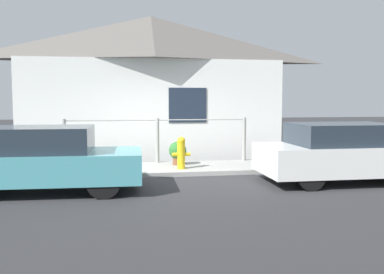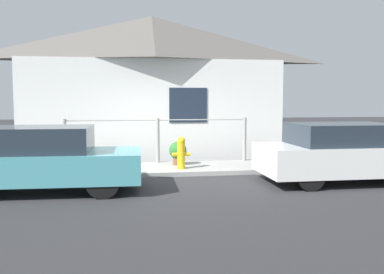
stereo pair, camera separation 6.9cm
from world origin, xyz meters
name	(u,v)px [view 1 (the left image)]	position (x,y,z in m)	size (l,w,h in m)	color
ground_plane	(164,177)	(0.00, 0.00, 0.00)	(60.00, 60.00, 0.00)	#2D2D30
sidewalk	(160,169)	(0.00, 0.89, 0.05)	(24.00, 1.78, 0.11)	#9E9E99
house	(151,46)	(0.00, 3.52, 3.43)	(8.08, 2.23, 4.33)	white
fence	(157,138)	(0.00, 1.63, 0.76)	(4.90, 0.10, 1.19)	#999993
car_left	(44,159)	(-2.44, -1.18, 0.64)	(3.70, 1.74, 1.27)	teal
car_right	(346,153)	(3.86, -1.19, 0.64)	(3.82, 1.72, 1.28)	white
fire_hydrant	(181,152)	(0.48, 0.49, 0.52)	(0.45, 0.20, 0.78)	yellow
potted_plant_near_hydrant	(178,152)	(0.48, 1.15, 0.45)	(0.46, 0.46, 0.60)	brown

